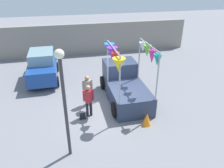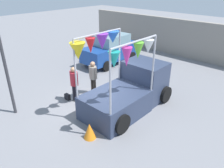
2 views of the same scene
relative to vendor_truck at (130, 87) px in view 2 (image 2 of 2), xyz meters
The scene contains 9 objects.
ground_plane 1.68m from the vendor_truck, 141.30° to the right, with size 60.00×60.00×0.00m, color slate.
vendor_truck is the anchor object (origin of this frame).
parked_car 5.70m from the vendor_truck, 141.64° to the left, with size 1.88×4.00×1.88m.
person_customer 2.53m from the vendor_truck, 147.55° to the right, with size 0.53×0.34×1.67m.
person_vendor 2.06m from the vendor_truck, behind, with size 0.53×0.34×1.66m.
handbag 3.04m from the vendor_truck, 147.92° to the right, with size 0.28×0.16×0.28m, color black.
street_lamp 5.24m from the vendor_truck, 130.65° to the right, with size 0.32×0.32×4.21m.
brick_boundary_wall 8.16m from the vendor_truck, 97.69° to the left, with size 18.00×0.36×2.60m, color gray.
folded_kite_bundle_tangerine 2.78m from the vendor_truck, 82.90° to the right, with size 0.44×0.44×0.60m, color orange.
Camera 2 is at (6.22, -5.82, 5.11)m, focal length 35.00 mm.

